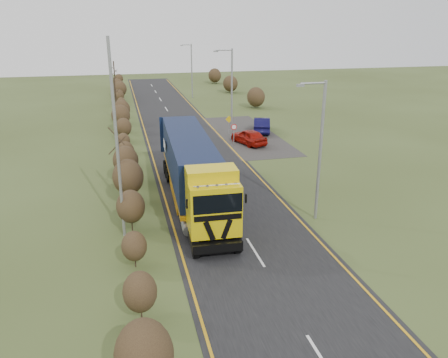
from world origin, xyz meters
TOP-DOWN VIEW (x-y plane):
  - ground at (0.00, 0.00)m, footprint 160.00×160.00m
  - road at (0.00, 10.00)m, footprint 8.00×120.00m
  - layby at (6.50, 20.00)m, footprint 6.00×18.00m
  - lane_markings at (0.00, 9.69)m, footprint 7.52×116.00m
  - hedgerow at (-6.00, 7.89)m, footprint 2.24×102.04m
  - lorry at (-1.98, 3.22)m, footprint 3.06×15.45m
  - car_red_hatchback at (5.68, 16.21)m, footprint 2.98×4.61m
  - car_blue_sedan at (8.44, 20.61)m, footprint 3.02×5.04m
  - streetlight_near at (4.65, -0.90)m, footprint 1.74×0.18m
  - streetlight_mid at (4.49, 18.62)m, footprint 1.87×0.18m
  - streetlight_far at (4.91, 44.39)m, footprint 1.72×0.18m
  - left_pole at (-6.45, -0.50)m, footprint 0.16×0.16m
  - speed_sign at (4.21, 16.25)m, footprint 0.56×0.10m
  - warning_board at (4.81, 20.53)m, footprint 0.75×0.11m

SIDE VIEW (x-z plane):
  - ground at x=0.00m, z-range 0.00..0.00m
  - road at x=0.00m, z-range 0.00..0.02m
  - layby at x=6.50m, z-range 0.00..0.02m
  - lane_markings at x=0.00m, z-range 0.03..0.03m
  - car_red_hatchback at x=5.68m, z-range 0.00..1.46m
  - car_blue_sedan at x=8.44m, z-range 0.00..1.57m
  - warning_board at x=4.81m, z-range 0.22..2.18m
  - speed_sign at x=4.21m, z-range 0.38..2.42m
  - hedgerow at x=-6.00m, z-range -1.41..4.64m
  - lorry at x=-1.98m, z-range 0.29..4.57m
  - streetlight_far at x=4.91m, z-range 0.38..8.40m
  - streetlight_near at x=4.65m, z-range 0.39..8.54m
  - streetlight_mid at x=4.49m, z-range 0.44..9.19m
  - left_pole at x=-6.45m, z-range 0.00..10.50m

